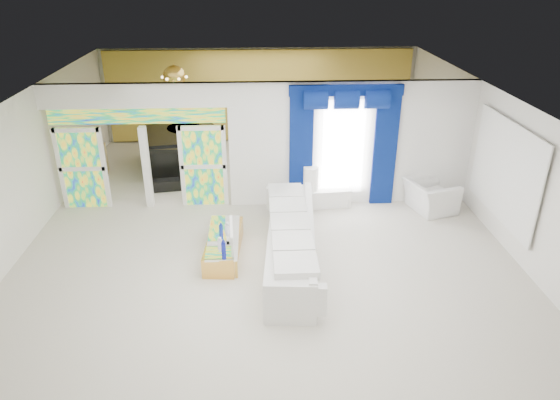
{
  "coord_description": "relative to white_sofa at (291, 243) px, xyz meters",
  "views": [
    {
      "loc": [
        -0.16,
        -10.46,
        5.45
      ],
      "look_at": [
        0.3,
        -1.2,
        1.1
      ],
      "focal_mm": 32.76,
      "sensor_mm": 36.0,
      "label": 1
    }
  ],
  "objects": [
    {
      "name": "floor",
      "position": [
        -0.5,
        1.72,
        -0.39
      ],
      "size": [
        12.0,
        12.0,
        0.0
      ],
      "primitive_type": "plane",
      "color": "#B7AF9E",
      "rests_on": "ground"
    },
    {
      "name": "dividing_wall",
      "position": [
        1.65,
        2.72,
        1.11
      ],
      "size": [
        5.7,
        0.18,
        3.0
      ],
      "primitive_type": "cube",
      "color": "white",
      "rests_on": "ground"
    },
    {
      "name": "dividing_header",
      "position": [
        -3.35,
        2.72,
        2.34
      ],
      "size": [
        4.3,
        0.18,
        0.55
      ],
      "primitive_type": "cube",
      "color": "white",
      "rests_on": "dividing_wall"
    },
    {
      "name": "stained_panel_left",
      "position": [
        -4.77,
        2.72,
        0.61
      ],
      "size": [
        0.95,
        0.04,
        2.0
      ],
      "primitive_type": "cube",
      "color": "#994C3F",
      "rests_on": "ground"
    },
    {
      "name": "stained_panel_right",
      "position": [
        -1.92,
        2.72,
        0.61
      ],
      "size": [
        0.95,
        0.04,
        2.0
      ],
      "primitive_type": "cube",
      "color": "#994C3F",
      "rests_on": "ground"
    },
    {
      "name": "stained_transom",
      "position": [
        -3.35,
        2.72,
        1.86
      ],
      "size": [
        4.0,
        0.05,
        0.35
      ],
      "primitive_type": "cube",
      "color": "#994C3F",
      "rests_on": "dividing_header"
    },
    {
      "name": "window_pane",
      "position": [
        1.4,
        2.62,
        1.06
      ],
      "size": [
        1.0,
        0.02,
        2.3
      ],
      "primitive_type": "cube",
      "color": "white",
      "rests_on": "dividing_wall"
    },
    {
      "name": "blue_drape_left",
      "position": [
        0.4,
        2.59,
        1.01
      ],
      "size": [
        0.55,
        0.1,
        2.8
      ],
      "primitive_type": "cube",
      "color": "#04084C",
      "rests_on": "ground"
    },
    {
      "name": "blue_drape_right",
      "position": [
        2.4,
        2.59,
        1.01
      ],
      "size": [
        0.55,
        0.1,
        2.8
      ],
      "primitive_type": "cube",
      "color": "#04084C",
      "rests_on": "ground"
    },
    {
      "name": "blue_pelmet",
      "position": [
        1.4,
        2.59,
        2.43
      ],
      "size": [
        2.6,
        0.12,
        0.25
      ],
      "primitive_type": "cube",
      "color": "#04084C",
      "rests_on": "dividing_wall"
    },
    {
      "name": "wall_mirror",
      "position": [
        4.44,
        0.72,
        1.16
      ],
      "size": [
        0.04,
        2.7,
        1.9
      ],
      "primitive_type": "cube",
      "color": "white",
      "rests_on": "ground"
    },
    {
      "name": "gold_curtains",
      "position": [
        -0.5,
        7.62,
        1.11
      ],
      "size": [
        9.7,
        0.12,
        2.9
      ],
      "primitive_type": "cube",
      "color": "#AC7F29",
      "rests_on": "ground"
    },
    {
      "name": "white_sofa",
      "position": [
        0.0,
        0.0,
        0.0
      ],
      "size": [
        1.2,
        4.14,
        0.78
      ],
      "primitive_type": "cube",
      "rotation": [
        0.0,
        0.0,
        -0.08
      ],
      "color": "white",
      "rests_on": "ground"
    },
    {
      "name": "coffee_table",
      "position": [
        -1.35,
        0.3,
        -0.19
      ],
      "size": [
        0.75,
        1.88,
        0.41
      ],
      "primitive_type": "cube",
      "rotation": [
        0.0,
        0.0,
        -0.08
      ],
      "color": "gold",
      "rests_on": "ground"
    },
    {
      "name": "console_table",
      "position": [
        0.94,
        2.48,
        -0.17
      ],
      "size": [
        1.35,
        0.54,
        0.44
      ],
      "primitive_type": "cube",
      "rotation": [
        0.0,
        0.0,
        0.1
      ],
      "color": "white",
      "rests_on": "ground"
    },
    {
      "name": "table_lamp",
      "position": [
        0.64,
        2.48,
        0.34
      ],
      "size": [
        0.36,
        0.36,
        0.58
      ],
      "primitive_type": "cylinder",
      "color": "white",
      "rests_on": "console_table"
    },
    {
      "name": "armchair",
      "position": [
        3.49,
        2.15,
        -0.02
      ],
      "size": [
        1.25,
        1.35,
        0.73
      ],
      "primitive_type": "imported",
      "rotation": [
        0.0,
        0.0,
        1.85
      ],
      "color": "white",
      "rests_on": "ground"
    },
    {
      "name": "grand_piano",
      "position": [
        -3.0,
        5.25,
        0.13
      ],
      "size": [
        1.89,
        2.3,
        1.04
      ],
      "primitive_type": "cube",
      "rotation": [
        0.0,
        0.0,
        0.16
      ],
      "color": "black",
      "rests_on": "ground"
    },
    {
      "name": "piano_bench",
      "position": [
        -3.0,
        3.65,
        -0.25
      ],
      "size": [
        0.88,
        0.46,
        0.28
      ],
      "primitive_type": "cube",
      "rotation": [
        0.0,
        0.0,
        0.16
      ],
      "color": "black",
      "rests_on": "ground"
    },
    {
      "name": "tv_console",
      "position": [
        -5.13,
        4.88,
        0.02
      ],
      "size": [
        0.64,
        0.6,
        0.82
      ],
      "primitive_type": "cube",
      "rotation": [
        0.0,
        0.0,
        0.17
      ],
      "color": "tan",
      "rests_on": "ground"
    },
    {
      "name": "chandelier",
      "position": [
        -2.8,
        5.12,
        2.26
      ],
      "size": [
        0.6,
        0.6,
        0.6
      ],
      "primitive_type": "sphere",
      "color": "gold",
      "rests_on": "ceiling"
    },
    {
      "name": "decanters",
      "position": [
        -1.35,
        0.15,
        0.11
      ],
      "size": [
        0.22,
        0.97,
        0.26
      ],
      "color": "white",
      "rests_on": "coffee_table"
    }
  ]
}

